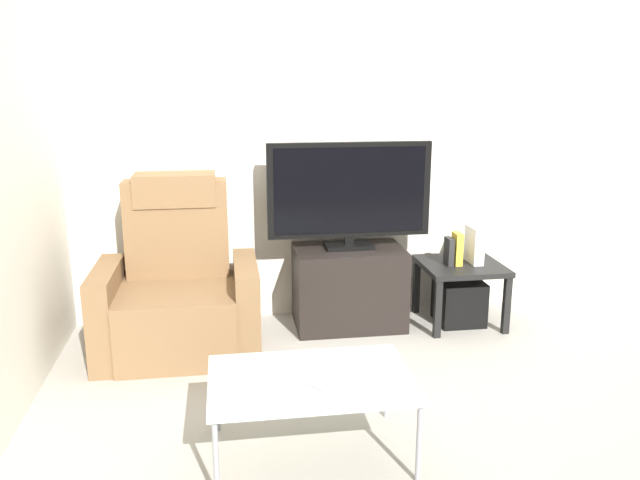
{
  "coord_description": "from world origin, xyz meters",
  "views": [
    {
      "loc": [
        -0.8,
        -3.25,
        1.67
      ],
      "look_at": [
        -0.24,
        0.5,
        0.7
      ],
      "focal_mm": 35.89,
      "sensor_mm": 36.0,
      "label": 1
    }
  ],
  "objects_px": {
    "game_console": "(474,245)",
    "coffee_table": "(311,382)",
    "tv_stand": "(349,287)",
    "subwoofer_box": "(459,301)",
    "book_middle": "(457,249)",
    "cell_phone": "(318,383)",
    "side_table": "(461,272)",
    "book_leftmost": "(449,251)",
    "recliner_armchair": "(178,291)",
    "television": "(349,193)"
  },
  "relations": [
    {
      "from": "subwoofer_box",
      "to": "coffee_table",
      "type": "distance_m",
      "value": 1.92
    },
    {
      "from": "recliner_armchair",
      "to": "side_table",
      "type": "bearing_deg",
      "value": -3.22
    },
    {
      "from": "television",
      "to": "cell_phone",
      "type": "xyz_separation_m",
      "value": [
        -0.45,
        -1.61,
        -0.54
      ]
    },
    {
      "from": "book_leftmost",
      "to": "cell_phone",
      "type": "height_order",
      "value": "book_leftmost"
    },
    {
      "from": "tv_stand",
      "to": "subwoofer_box",
      "type": "height_order",
      "value": "tv_stand"
    },
    {
      "from": "television",
      "to": "cell_phone",
      "type": "distance_m",
      "value": 1.75
    },
    {
      "from": "game_console",
      "to": "coffee_table",
      "type": "height_order",
      "value": "game_console"
    },
    {
      "from": "subwoofer_box",
      "to": "book_middle",
      "type": "height_order",
      "value": "book_middle"
    },
    {
      "from": "side_table",
      "to": "book_leftmost",
      "type": "height_order",
      "value": "book_leftmost"
    },
    {
      "from": "game_console",
      "to": "side_table",
      "type": "bearing_deg",
      "value": -173.66
    },
    {
      "from": "side_table",
      "to": "cell_phone",
      "type": "relative_size",
      "value": 3.6
    },
    {
      "from": "book_leftmost",
      "to": "side_table",
      "type": "bearing_deg",
      "value": 11.31
    },
    {
      "from": "book_middle",
      "to": "game_console",
      "type": "height_order",
      "value": "game_console"
    },
    {
      "from": "cell_phone",
      "to": "book_middle",
      "type": "bearing_deg",
      "value": 19.49
    },
    {
      "from": "side_table",
      "to": "game_console",
      "type": "bearing_deg",
      "value": 6.34
    },
    {
      "from": "recliner_armchair",
      "to": "game_console",
      "type": "bearing_deg",
      "value": -3.13
    },
    {
      "from": "book_middle",
      "to": "cell_phone",
      "type": "bearing_deg",
      "value": -128.11
    },
    {
      "from": "tv_stand",
      "to": "book_middle",
      "type": "relative_size",
      "value": 3.32
    },
    {
      "from": "tv_stand",
      "to": "television",
      "type": "relative_size",
      "value": 0.67
    },
    {
      "from": "tv_stand",
      "to": "recliner_armchair",
      "type": "height_order",
      "value": "recliner_armchair"
    },
    {
      "from": "book_middle",
      "to": "coffee_table",
      "type": "height_order",
      "value": "book_middle"
    },
    {
      "from": "game_console",
      "to": "cell_phone",
      "type": "xyz_separation_m",
      "value": [
        -1.31,
        -1.53,
        -0.17
      ]
    },
    {
      "from": "subwoofer_box",
      "to": "recliner_armchair",
      "type": "bearing_deg",
      "value": -175.62
    },
    {
      "from": "cell_phone",
      "to": "game_console",
      "type": "bearing_deg",
      "value": 17.03
    },
    {
      "from": "coffee_table",
      "to": "television",
      "type": "bearing_deg",
      "value": 72.97
    },
    {
      "from": "tv_stand",
      "to": "recliner_armchair",
      "type": "distance_m",
      "value": 1.15
    },
    {
      "from": "television",
      "to": "coffee_table",
      "type": "relative_size",
      "value": 1.21
    },
    {
      "from": "tv_stand",
      "to": "book_leftmost",
      "type": "relative_size",
      "value": 3.92
    },
    {
      "from": "tv_stand",
      "to": "subwoofer_box",
      "type": "relative_size",
      "value": 2.41
    },
    {
      "from": "book_middle",
      "to": "cell_phone",
      "type": "height_order",
      "value": "book_middle"
    },
    {
      "from": "television",
      "to": "book_leftmost",
      "type": "bearing_deg",
      "value": -8.93
    },
    {
      "from": "tv_stand",
      "to": "television",
      "type": "height_order",
      "value": "television"
    },
    {
      "from": "television",
      "to": "side_table",
      "type": "bearing_deg",
      "value": -6.32
    },
    {
      "from": "tv_stand",
      "to": "television",
      "type": "distance_m",
      "value": 0.65
    },
    {
      "from": "tv_stand",
      "to": "recliner_armchair",
      "type": "xyz_separation_m",
      "value": [
        -1.13,
        -0.21,
        0.1
      ]
    },
    {
      "from": "television",
      "to": "cell_phone",
      "type": "bearing_deg",
      "value": -105.65
    },
    {
      "from": "television",
      "to": "book_middle",
      "type": "distance_m",
      "value": 0.83
    },
    {
      "from": "recliner_armchair",
      "to": "television",
      "type": "bearing_deg",
      "value": 3.97
    },
    {
      "from": "tv_stand",
      "to": "coffee_table",
      "type": "distance_m",
      "value": 1.59
    },
    {
      "from": "recliner_armchair",
      "to": "side_table",
      "type": "xyz_separation_m",
      "value": [
        1.9,
        0.15,
        -0.01
      ]
    },
    {
      "from": "book_leftmost",
      "to": "cell_phone",
      "type": "bearing_deg",
      "value": -126.75
    },
    {
      "from": "side_table",
      "to": "game_console",
      "type": "xyz_separation_m",
      "value": [
        0.09,
        0.01,
        0.19
      ]
    },
    {
      "from": "subwoofer_box",
      "to": "book_leftmost",
      "type": "height_order",
      "value": "book_leftmost"
    },
    {
      "from": "subwoofer_box",
      "to": "book_middle",
      "type": "distance_m",
      "value": 0.39
    },
    {
      "from": "game_console",
      "to": "television",
      "type": "bearing_deg",
      "value": 175.0
    },
    {
      "from": "recliner_armchair",
      "to": "subwoofer_box",
      "type": "distance_m",
      "value": 1.92
    },
    {
      "from": "book_middle",
      "to": "recliner_armchair",
      "type": "bearing_deg",
      "value": -176.13
    },
    {
      "from": "tv_stand",
      "to": "recliner_armchair",
      "type": "relative_size",
      "value": 0.68
    },
    {
      "from": "side_table",
      "to": "subwoofer_box",
      "type": "bearing_deg",
      "value": 45.0
    },
    {
      "from": "subwoofer_box",
      "to": "cell_phone",
      "type": "xyz_separation_m",
      "value": [
        -1.22,
        -1.52,
        0.23
      ]
    }
  ]
}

